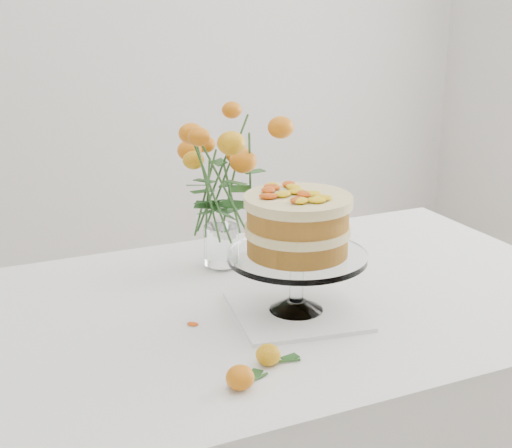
{
  "coord_description": "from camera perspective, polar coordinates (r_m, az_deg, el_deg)",
  "views": [
    {
      "loc": [
        -0.69,
        -1.34,
        1.42
      ],
      "look_at": [
        -0.06,
        0.08,
        0.92
      ],
      "focal_mm": 50.0,
      "sensor_mm": 36.0,
      "label": 1
    }
  ],
  "objects": [
    {
      "name": "stray_petal_a",
      "position": [
        1.52,
        0.58,
        -7.83
      ],
      "size": [
        0.03,
        0.02,
        0.0
      ],
      "primitive_type": "ellipsoid",
      "color": "yellow",
      "rests_on": "table"
    },
    {
      "name": "table",
      "position": [
        1.69,
        2.88,
        -8.29
      ],
      "size": [
        1.43,
        0.93,
        0.76
      ],
      "color": "tan",
      "rests_on": "ground"
    },
    {
      "name": "loose_rose_far",
      "position": [
        1.28,
        -1.27,
        -12.19
      ],
      "size": [
        0.09,
        0.05,
        0.04
      ],
      "rotation": [
        0.0,
        0.0,
        0.33
      ],
      "color": "#D5610A",
      "rests_on": "table"
    },
    {
      "name": "loose_rose_near",
      "position": [
        1.35,
        1.0,
        -10.42
      ],
      "size": [
        0.08,
        0.05,
        0.04
      ],
      "rotation": [
        0.0,
        0.0,
        -0.24
      ],
      "color": "yellow",
      "rests_on": "table"
    },
    {
      "name": "napkin",
      "position": [
        1.57,
        3.22,
        -6.97
      ],
      "size": [
        0.31,
        0.31,
        0.01
      ],
      "primitive_type": "cube",
      "rotation": [
        0.0,
        0.0,
        -0.16
      ],
      "color": "white",
      "rests_on": "table"
    },
    {
      "name": "cake_stand",
      "position": [
        1.5,
        3.34,
        -0.57
      ],
      "size": [
        0.3,
        0.3,
        0.27
      ],
      "rotation": [
        0.0,
        0.0,
        0.32
      ],
      "color": "white",
      "rests_on": "napkin"
    },
    {
      "name": "stray_petal_c",
      "position": [
        1.52,
        6.72,
        -8.03
      ],
      "size": [
        0.03,
        0.02,
        0.0
      ],
      "primitive_type": "ellipsoid",
      "color": "yellow",
      "rests_on": "table"
    },
    {
      "name": "stray_petal_d",
      "position": [
        1.52,
        -5.08,
        -7.99
      ],
      "size": [
        0.03,
        0.02,
        0.0
      ],
      "primitive_type": "ellipsoid",
      "color": "yellow",
      "rests_on": "table"
    },
    {
      "name": "rose_vase",
      "position": [
        1.74,
        -2.88,
        4.48
      ],
      "size": [
        0.38,
        0.38,
        0.44
      ],
      "rotation": [
        0.0,
        0.0,
        -0.43
      ],
      "color": "white",
      "rests_on": "table"
    },
    {
      "name": "stray_petal_b",
      "position": [
        1.53,
        4.65,
        -7.73
      ],
      "size": [
        0.03,
        0.02,
        0.0
      ],
      "primitive_type": "ellipsoid",
      "color": "yellow",
      "rests_on": "table"
    }
  ]
}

